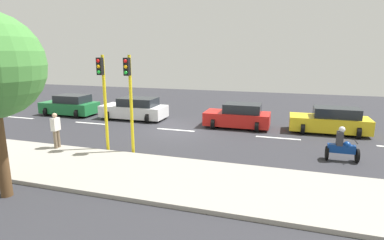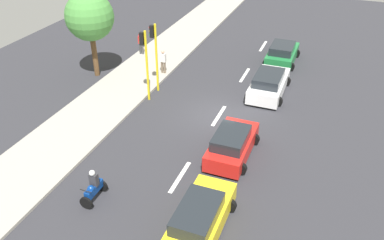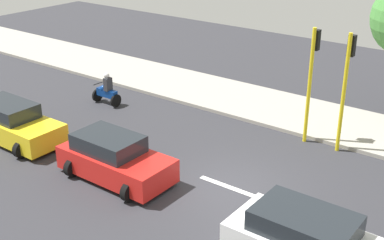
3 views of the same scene
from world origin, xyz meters
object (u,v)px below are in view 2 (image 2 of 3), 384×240
at_px(traffic_light_midblock, 155,48).
at_px(car_red, 232,144).
at_px(motorcycle, 93,188).
at_px(street_tree_south, 90,17).
at_px(pedestrian_near_signal, 163,61).
at_px(pedestrian_by_tree, 141,43).
at_px(car_white, 269,84).
at_px(car_yellow_cab, 200,219).
at_px(car_green, 282,54).
at_px(traffic_light_corner, 145,56).

bearing_deg(traffic_light_midblock, car_red, 142.03).
distance_m(motorcycle, street_tree_south, 13.42).
bearing_deg(pedestrian_near_signal, motorcycle, 101.12).
height_order(car_red, pedestrian_near_signal, pedestrian_near_signal).
bearing_deg(pedestrian_by_tree, car_white, 165.41).
bearing_deg(car_yellow_cab, motorcycle, -1.35).
bearing_deg(motorcycle, car_red, -132.12).
distance_m(motorcycle, pedestrian_by_tree, 16.28).
xyz_separation_m(car_white, car_green, (0.11, -5.34, -0.00)).
height_order(car_green, traffic_light_midblock, traffic_light_midblock).
xyz_separation_m(car_white, pedestrian_by_tree, (10.59, -2.76, 0.35)).
height_order(car_green, traffic_light_corner, traffic_light_corner).
height_order(car_yellow_cab, traffic_light_midblock, traffic_light_midblock).
bearing_deg(pedestrian_by_tree, car_green, -166.16).
xyz_separation_m(car_red, traffic_light_midblock, (6.63, -5.18, 2.22)).
bearing_deg(car_green, pedestrian_by_tree, 13.84).
bearing_deg(car_yellow_cab, traffic_light_midblock, -56.78).
relative_size(car_red, traffic_light_midblock, 0.89).
height_order(car_white, pedestrian_near_signal, pedestrian_near_signal).
xyz_separation_m(car_green, traffic_light_midblock, (6.85, 7.50, 2.22)).
distance_m(car_white, traffic_light_midblock, 7.61).
height_order(car_yellow_cab, street_tree_south, street_tree_south).
xyz_separation_m(car_green, pedestrian_by_tree, (10.48, 2.58, 0.35)).
bearing_deg(car_yellow_cab, car_red, -87.43).
height_order(motorcycle, street_tree_south, street_tree_south).
distance_m(car_white, motorcycle, 13.51).
bearing_deg(car_white, car_green, -88.85).
relative_size(car_white, car_yellow_cab, 1.04).
bearing_deg(pedestrian_by_tree, car_red, 135.47).
relative_size(car_white, street_tree_south, 0.78).
xyz_separation_m(car_white, pedestrian_near_signal, (7.52, -0.17, 0.35)).
xyz_separation_m(motorcycle, traffic_light_corner, (1.93, -9.04, 2.29)).
bearing_deg(pedestrian_near_signal, traffic_light_corner, 98.81).
distance_m(car_red, street_tree_south, 13.40).
bearing_deg(motorcycle, car_green, -105.38).
distance_m(car_red, traffic_light_corner, 7.98).
height_order(pedestrian_by_tree, traffic_light_midblock, traffic_light_midblock).
bearing_deg(traffic_light_corner, car_green, -127.76).
height_order(traffic_light_midblock, street_tree_south, street_tree_south).
relative_size(car_yellow_cab, traffic_light_midblock, 0.97).
distance_m(car_yellow_cab, pedestrian_near_signal, 14.83).
bearing_deg(pedestrian_by_tree, street_tree_south, 73.07).
relative_size(traffic_light_midblock, street_tree_south, 0.77).
distance_m(pedestrian_near_signal, pedestrian_by_tree, 4.01).
relative_size(car_yellow_cab, pedestrian_by_tree, 2.58).
bearing_deg(car_yellow_cab, pedestrian_by_tree, -55.73).
relative_size(motorcycle, pedestrian_near_signal, 0.91).
bearing_deg(traffic_light_corner, motorcycle, 102.05).
bearing_deg(car_white, traffic_light_midblock, 17.29).
distance_m(pedestrian_by_tree, traffic_light_corner, 7.47).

